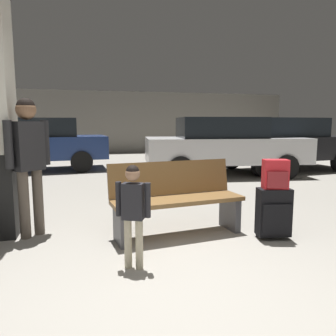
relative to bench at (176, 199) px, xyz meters
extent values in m
cube|color=gray|center=(-0.36, 2.53, -0.49)|extent=(18.00, 18.00, 0.10)
cube|color=gray|center=(-0.36, 11.39, 0.96)|extent=(18.00, 0.12, 2.80)
cube|color=brown|center=(0.01, -0.08, 0.00)|extent=(1.64, 0.64, 0.05)
cube|color=brown|center=(-0.02, 0.17, 0.23)|extent=(1.60, 0.31, 0.42)
cube|color=#4C4C51|center=(-0.70, -0.17, -0.23)|extent=(0.13, 0.41, 0.41)
cube|color=#4C4C51|center=(0.72, 0.02, -0.23)|extent=(0.13, 0.41, 0.41)
cube|color=black|center=(1.07, -0.45, -0.12)|extent=(0.41, 0.27, 0.56)
cube|color=black|center=(1.05, -0.56, -0.18)|extent=(0.34, 0.09, 0.36)
cube|color=#A5A5AA|center=(1.08, -0.37, 0.15)|extent=(0.14, 0.05, 0.02)
cylinder|color=black|center=(0.92, -0.33, -0.42)|extent=(0.03, 0.05, 0.04)
cylinder|color=black|center=(1.24, -0.39, -0.42)|extent=(0.03, 0.05, 0.04)
cube|color=red|center=(1.07, -0.45, 0.33)|extent=(0.31, 0.23, 0.34)
cube|color=maroon|center=(1.04, -0.54, 0.28)|extent=(0.23, 0.09, 0.19)
cylinder|color=black|center=(1.07, -0.45, 0.49)|extent=(0.06, 0.04, 0.02)
cylinder|color=beige|center=(-0.60, -0.86, -0.20)|extent=(0.07, 0.07, 0.48)
cylinder|color=beige|center=(-0.70, -0.82, -0.20)|extent=(0.07, 0.07, 0.48)
cube|color=#232328|center=(-0.65, -0.84, 0.20)|extent=(0.23, 0.19, 0.34)
cylinder|color=#232328|center=(-0.52, -0.90, 0.22)|extent=(0.06, 0.06, 0.32)
cylinder|color=#232328|center=(-0.77, -0.78, 0.22)|extent=(0.06, 0.06, 0.32)
sphere|color=#A87A5B|center=(-0.65, -0.84, 0.46)|extent=(0.14, 0.14, 0.14)
sphere|color=black|center=(-0.65, -0.84, 0.48)|extent=(0.12, 0.12, 0.12)
cylinder|color=red|center=(-0.67, -0.72, 0.22)|extent=(0.06, 0.06, 0.10)
cylinder|color=red|center=(-0.67, -0.72, 0.30)|extent=(0.01, 0.01, 0.06)
cylinder|color=brown|center=(-1.64, 0.41, -0.04)|extent=(0.12, 0.12, 0.81)
cylinder|color=brown|center=(-1.78, 0.29, -0.04)|extent=(0.12, 0.12, 0.81)
cube|color=#232326|center=(-1.71, 0.35, 0.65)|extent=(0.38, 0.36, 0.57)
cylinder|color=#232326|center=(-1.53, 0.50, 0.68)|extent=(0.09, 0.09, 0.54)
cylinder|color=#232326|center=(-1.88, 0.19, 0.68)|extent=(0.09, 0.09, 0.54)
sphere|color=brown|center=(-1.71, 0.35, 1.07)|extent=(0.23, 0.23, 0.23)
sphere|color=black|center=(-1.71, 0.35, 1.10)|extent=(0.21, 0.21, 0.21)
cube|color=navy|center=(-2.52, 6.25, 0.23)|extent=(4.20, 1.95, 0.64)
cube|color=black|center=(-2.37, 6.26, 0.81)|extent=(2.19, 1.67, 0.52)
cylinder|color=black|center=(-1.17, 5.54, -0.14)|extent=(0.61, 0.24, 0.60)
cylinder|color=black|center=(-1.27, 7.13, -0.14)|extent=(0.61, 0.24, 0.60)
cube|color=silver|center=(2.49, 4.15, 0.23)|extent=(4.29, 2.23, 0.64)
cube|color=black|center=(2.34, 4.17, 0.81)|extent=(2.28, 1.80, 0.52)
cylinder|color=black|center=(3.88, 4.77, -0.14)|extent=(0.62, 0.28, 0.60)
cylinder|color=black|center=(3.67, 3.19, -0.14)|extent=(0.62, 0.28, 0.60)
cylinder|color=black|center=(1.30, 5.11, -0.14)|extent=(0.62, 0.28, 0.60)
cylinder|color=black|center=(1.09, 3.53, -0.14)|extent=(0.62, 0.28, 0.60)
cube|color=black|center=(4.54, 4.55, 0.23)|extent=(4.24, 2.09, 0.64)
cube|color=black|center=(4.39, 4.54, 0.81)|extent=(2.24, 1.73, 0.52)
cylinder|color=black|center=(5.75, 5.47, -0.14)|extent=(0.62, 0.26, 0.60)
cylinder|color=black|center=(3.17, 5.22, -0.14)|extent=(0.62, 0.26, 0.60)
cylinder|color=black|center=(3.32, 3.63, -0.14)|extent=(0.62, 0.26, 0.60)
camera|label=1|loc=(-1.05, -3.76, 0.91)|focal=34.92mm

